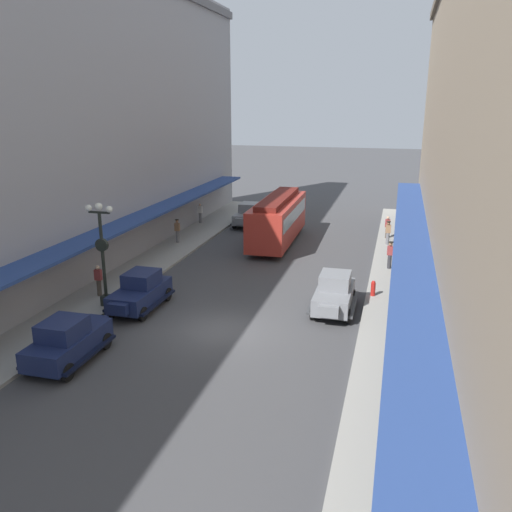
{
  "coord_description": "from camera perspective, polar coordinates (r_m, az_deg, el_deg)",
  "views": [
    {
      "loc": [
        7.24,
        -20.77,
        9.92
      ],
      "look_at": [
        0.0,
        6.0,
        1.8
      ],
      "focal_mm": 37.18,
      "sensor_mm": 36.0,
      "label": 1
    }
  ],
  "objects": [
    {
      "name": "parked_car_0",
      "position": [
        43.88,
        -0.8,
        4.52
      ],
      "size": [
        2.16,
        4.27,
        1.84
      ],
      "color": "slate",
      "rests_on": "ground"
    },
    {
      "name": "fire_hydrant",
      "position": [
        28.31,
        12.49,
        -3.39
      ],
      "size": [
        0.24,
        0.24,
        0.82
      ],
      "color": "#B21E19",
      "rests_on": "sidewalk_right"
    },
    {
      "name": "building_row_left",
      "position": [
        27.16,
        -25.62,
        12.92
      ],
      "size": [
        4.3,
        60.0,
        18.09
      ],
      "color": "#939399",
      "rests_on": "ground"
    },
    {
      "name": "pedestrian_5",
      "position": [
        38.53,
        14.02,
        2.46
      ],
      "size": [
        0.36,
        0.28,
        1.67
      ],
      "color": "slate",
      "rests_on": "sidewalk_right"
    },
    {
      "name": "lamp_post_with_clock",
      "position": [
        26.71,
        -16.2,
        0.61
      ],
      "size": [
        1.42,
        0.44,
        5.16
      ],
      "color": "black",
      "rests_on": "sidewalk_left"
    },
    {
      "name": "parked_car_1",
      "position": [
        22.27,
        -19.62,
        -8.47
      ],
      "size": [
        2.16,
        4.27,
        1.84
      ],
      "color": "#19234C",
      "rests_on": "ground"
    },
    {
      "name": "parked_car_3",
      "position": [
        26.22,
        8.41,
        -3.88
      ],
      "size": [
        2.16,
        4.27,
        1.84
      ],
      "color": "slate",
      "rests_on": "ground"
    },
    {
      "name": "sidewalk_right",
      "position": [
        22.99,
        14.49,
        -9.6
      ],
      "size": [
        3.0,
        60.0,
        0.15
      ],
      "primitive_type": "cube",
      "color": "#99968E",
      "rests_on": "ground"
    },
    {
      "name": "pedestrian_2",
      "position": [
        32.98,
        14.21,
        0.14
      ],
      "size": [
        0.36,
        0.28,
        1.67
      ],
      "color": "#2D2D33",
      "rests_on": "sidewalk_right"
    },
    {
      "name": "ground_plane",
      "position": [
        24.13,
        -3.76,
        -7.99
      ],
      "size": [
        200.0,
        200.0,
        0.0
      ],
      "primitive_type": "plane",
      "color": "#424244"
    },
    {
      "name": "pedestrian_3",
      "position": [
        38.39,
        -8.46,
        2.72
      ],
      "size": [
        0.36,
        0.28,
        1.67
      ],
      "color": "slate",
      "rests_on": "sidewalk_left"
    },
    {
      "name": "pedestrian_4",
      "position": [
        28.71,
        -16.57,
        -2.51
      ],
      "size": [
        0.36,
        0.24,
        1.64
      ],
      "color": "#4C4238",
      "rests_on": "sidewalk_left"
    },
    {
      "name": "pedestrian_1",
      "position": [
        44.43,
        -6.03,
        4.63
      ],
      "size": [
        0.36,
        0.24,
        1.64
      ],
      "color": "slate",
      "rests_on": "sidewalk_left"
    },
    {
      "name": "parked_car_2",
      "position": [
        26.82,
        -12.35,
        -3.63
      ],
      "size": [
        2.17,
        4.27,
        1.84
      ],
      "color": "#19234C",
      "rests_on": "ground"
    },
    {
      "name": "building_row_right",
      "position": [
        21.02,
        23.8,
        11.61
      ],
      "size": [
        4.3,
        60.0,
        17.37
      ],
      "color": "gray",
      "rests_on": "ground"
    },
    {
      "name": "pedestrian_0",
      "position": [
        40.36,
        13.95,
        3.05
      ],
      "size": [
        0.36,
        0.24,
        1.64
      ],
      "color": "#4C4238",
      "rests_on": "sidewalk_right"
    },
    {
      "name": "streetcar",
      "position": [
        38.04,
        2.36,
        4.14
      ],
      "size": [
        2.71,
        9.65,
        3.46
      ],
      "color": "#A52D23",
      "rests_on": "ground"
    },
    {
      "name": "sidewalk_left",
      "position": [
        27.31,
        -18.91,
        -5.74
      ],
      "size": [
        3.0,
        60.0,
        0.15
      ],
      "primitive_type": "cube",
      "color": "#99968E",
      "rests_on": "ground"
    }
  ]
}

